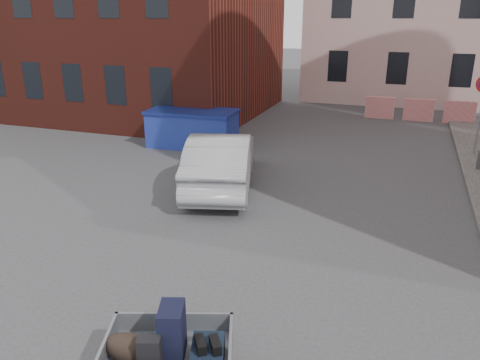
% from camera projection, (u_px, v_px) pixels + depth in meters
% --- Properties ---
extents(ground, '(120.00, 120.00, 0.00)m').
position_uv_depth(ground, '(193.00, 257.00, 9.36)').
color(ground, '#38383A').
rests_on(ground, ground).
extents(far_building, '(6.00, 6.00, 8.00)m').
position_uv_depth(far_building, '(71.00, 23.00, 33.92)').
color(far_building, maroon).
rests_on(far_building, ground).
extents(barriers, '(4.70, 0.18, 1.00)m').
position_uv_depth(barriers, '(419.00, 110.00, 21.15)').
color(barriers, red).
rests_on(barriers, ground).
extents(trailer, '(1.87, 1.98, 1.20)m').
position_uv_depth(trailer, '(168.00, 350.00, 5.86)').
color(trailer, black).
rests_on(trailer, ground).
extents(dumpster, '(3.28, 1.84, 1.34)m').
position_uv_depth(dumpster, '(193.00, 128.00, 17.03)').
color(dumpster, '#21349F').
rests_on(dumpster, ground).
extents(silver_car, '(2.87, 4.96, 1.55)m').
position_uv_depth(silver_car, '(221.00, 160.00, 12.93)').
color(silver_car, '#9A9CA1').
rests_on(silver_car, ground).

